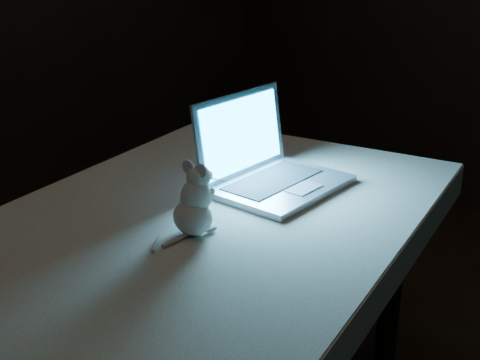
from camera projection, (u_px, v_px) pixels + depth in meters
table at (204, 341)px, 1.81m from camera, size 1.65×1.35×0.76m
tablecloth at (199, 238)px, 1.66m from camera, size 1.78×1.48×0.10m
laptop at (283, 146)px, 1.80m from camera, size 0.44×0.40×0.26m
plush_mouse at (192, 199)px, 1.54m from camera, size 0.17×0.17×0.18m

